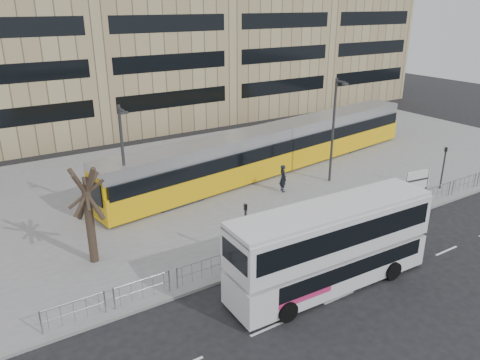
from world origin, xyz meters
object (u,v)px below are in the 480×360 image
double_decker_bus (331,243)px  bare_tree (82,163)px  tram (275,148)px  traffic_light_west (245,224)px  traffic_light_east (444,162)px  lamp_post_west (124,159)px  station_sign (417,182)px  lamp_post_east (334,127)px  pedestrian (283,178)px  ad_panel (351,205)px

double_decker_bus → bare_tree: bare_tree is taller
tram → traffic_light_west: (-9.64, -10.38, 0.20)m
tram → traffic_light_east: tram is taller
bare_tree → lamp_post_west: bearing=49.0°
tram → station_sign: tram is taller
tram → station_sign: size_ratio=12.55×
lamp_post_east → lamp_post_west: bearing=173.5°
double_decker_bus → pedestrian: bearing=65.4°
double_decker_bus → traffic_light_west: double_decker_bus is taller
traffic_light_east → bare_tree: size_ratio=0.41×
lamp_post_east → bare_tree: bearing=-173.7°
traffic_light_west → bare_tree: 8.52m
tram → ad_panel: size_ratio=22.70×
double_decker_bus → tram: double_decker_bus is taller
ad_panel → traffic_light_west: bearing=-179.4°
lamp_post_east → pedestrian: bearing=176.0°
lamp_post_east → ad_panel: bearing=-121.3°
double_decker_bus → traffic_light_east: bearing=19.2°
traffic_light_east → traffic_light_west: bearing=-155.9°
pedestrian → bare_tree: bearing=113.4°
ad_panel → tram: bearing=77.9°
ad_panel → bare_tree: 16.07m
traffic_light_east → bare_tree: bearing=-166.1°
tram → bare_tree: size_ratio=4.02×
station_sign → traffic_light_east: size_ratio=0.77×
double_decker_bus → tram: 16.24m
tram → lamp_post_west: lamp_post_west is taller
lamp_post_west → pedestrian: bearing=-7.5°
ad_panel → pedestrian: (-1.02, 5.60, 0.21)m
pedestrian → lamp_post_west: bearing=96.5°
double_decker_bus → station_sign: double_decker_bus is taller
double_decker_bus → tram: size_ratio=0.35×
ad_panel → traffic_light_west: 8.45m
pedestrian → traffic_light_west: (-7.32, -6.33, 0.99)m
pedestrian → traffic_light_west: 9.73m
bare_tree → pedestrian: bearing=9.3°
bare_tree → lamp_post_east: bearing=6.3°
station_sign → ad_panel: bearing=176.0°
ad_panel → station_sign: bearing=-16.1°
pedestrian → lamp_post_east: 5.32m
station_sign → traffic_light_west: bearing=-173.4°
pedestrian → traffic_light_east: bearing=-106.1°
tram → lamp_post_east: 5.33m
double_decker_bus → ad_panel: 7.92m
lamp_post_east → double_decker_bus: bearing=-133.2°
traffic_light_east → lamp_post_east: (-5.61, 5.41, 2.21)m
double_decker_bus → lamp_post_east: 13.93m
tram → bare_tree: bare_tree is taller
station_sign → lamp_post_east: size_ratio=0.31×
lamp_post_west → station_sign: bearing=-25.8°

